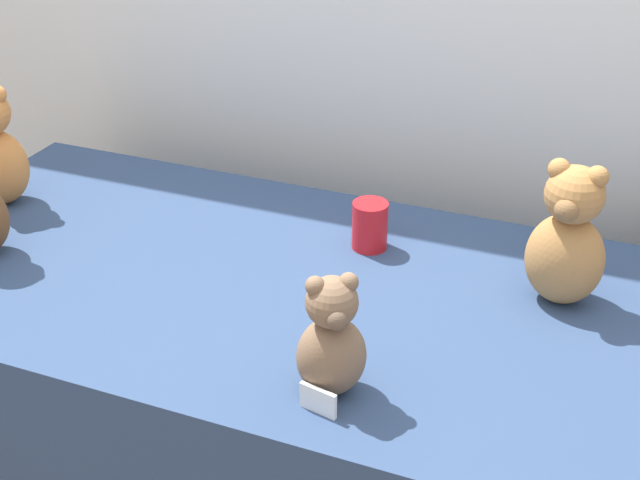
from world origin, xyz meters
name	(u,v)px	position (x,y,z in m)	size (l,w,h in m)	color
display_table	(320,437)	(0.00, 0.25, 0.40)	(1.99, 0.89, 0.80)	navy
teddy_bear_caramel	(567,239)	(0.46, 0.40, 0.94)	(0.17, 0.15, 0.31)	#B27A42
teddy_bear_mocha	(332,340)	(0.14, -0.04, 0.91)	(0.16, 0.15, 0.24)	#7F6047
party_cup_red	(370,225)	(0.04, 0.46, 0.85)	(0.08, 0.08, 0.11)	red
name_card_front_left	(318,401)	(0.14, -0.10, 0.82)	(0.07, 0.01, 0.05)	white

